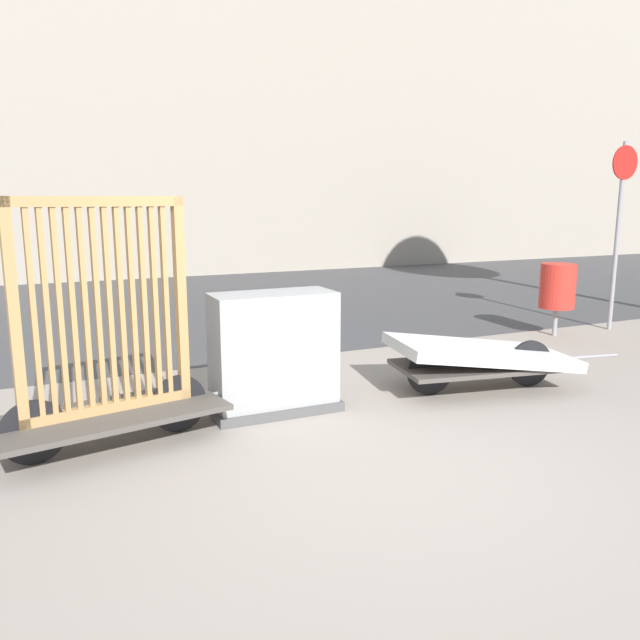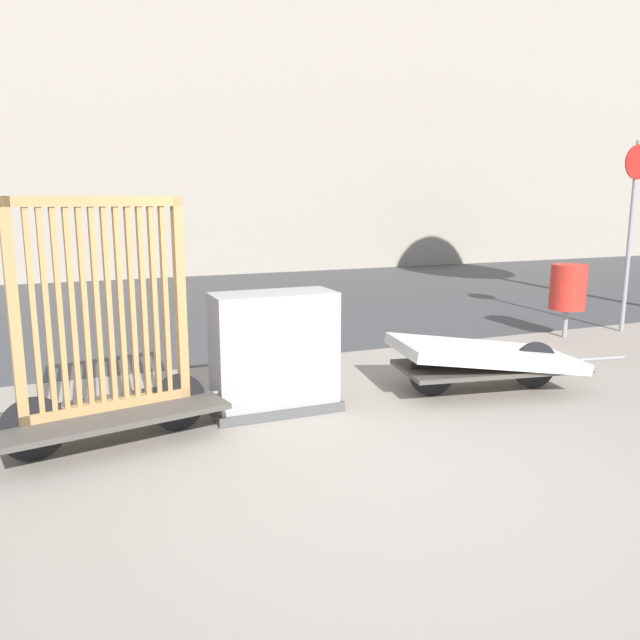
# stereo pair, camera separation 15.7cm
# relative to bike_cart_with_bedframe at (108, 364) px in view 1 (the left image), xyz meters

# --- Properties ---
(ground_plane) EXTENTS (60.00, 60.00, 0.00)m
(ground_plane) POSITION_rel_bike_cart_with_bedframe_xyz_m (1.65, -1.21, -0.62)
(ground_plane) COLOR gray
(road_strip) EXTENTS (56.00, 8.05, 0.01)m
(road_strip) POSITION_rel_bike_cart_with_bedframe_xyz_m (1.65, 5.90, -0.61)
(road_strip) COLOR #424244
(road_strip) RESTS_ON ground_plane
(building_facade) EXTENTS (48.00, 4.00, 10.94)m
(building_facade) POSITION_rel_bike_cart_with_bedframe_xyz_m (1.65, 11.92, 4.85)
(building_facade) COLOR #9E9384
(building_facade) RESTS_ON ground_plane
(bike_cart_with_bedframe) EXTENTS (2.32, 1.04, 1.79)m
(bike_cart_with_bedframe) POSITION_rel_bike_cart_with_bedframe_xyz_m (0.00, 0.00, 0.00)
(bike_cart_with_bedframe) COLOR #4C4742
(bike_cart_with_bedframe) RESTS_ON ground_plane
(bike_cart_with_mattress) EXTENTS (2.38, 1.11, 0.52)m
(bike_cart_with_mattress) POSITION_rel_bike_cart_with_bedframe_xyz_m (3.31, -0.00, -0.29)
(bike_cart_with_mattress) COLOR #4C4742
(bike_cart_with_mattress) RESTS_ON ground_plane
(utility_cabinet) EXTENTS (1.08, 0.51, 1.01)m
(utility_cabinet) POSITION_rel_bike_cart_with_bedframe_xyz_m (1.34, 0.24, -0.15)
(utility_cabinet) COLOR #4C4C4C
(utility_cabinet) RESTS_ON ground_plane
(trash_bin) EXTENTS (0.45, 0.45, 0.95)m
(trash_bin) POSITION_rel_bike_cart_with_bedframe_xyz_m (5.73, 1.53, 0.04)
(trash_bin) COLOR gray
(trash_bin) RESTS_ON ground_plane
(sign_post) EXTENTS (0.44, 0.06, 2.51)m
(sign_post) POSITION_rel_bike_cart_with_bedframe_xyz_m (6.74, 1.52, 0.94)
(sign_post) COLOR gray
(sign_post) RESTS_ON ground_plane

